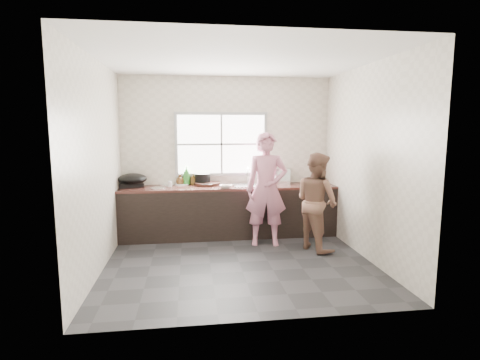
{
  "coord_description": "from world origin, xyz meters",
  "views": [
    {
      "loc": [
        -0.65,
        -4.9,
        1.84
      ],
      "look_at": [
        0.1,
        0.65,
        1.05
      ],
      "focal_mm": 28.0,
      "sensor_mm": 36.0,
      "label": 1
    }
  ],
  "objects": [
    {
      "name": "dish_rack",
      "position": [
        0.93,
        1.49,
        0.99
      ],
      "size": [
        0.4,
        0.33,
        0.26
      ],
      "primitive_type": "cube",
      "rotation": [
        0.0,
        0.0,
        -0.25
      ],
      "color": "silver",
      "rests_on": "countertop"
    },
    {
      "name": "bowl_crabs",
      "position": [
        0.64,
        1.17,
        0.89
      ],
      "size": [
        0.24,
        0.24,
        0.07
      ],
      "primitive_type": "imported",
      "rotation": [
        0.0,
        0.0,
        0.13
      ],
      "color": "silver",
      "rests_on": "countertop"
    },
    {
      "name": "burner",
      "position": [
        -1.65,
        1.49,
        0.89
      ],
      "size": [
        0.5,
        0.5,
        0.06
      ],
      "primitive_type": "cube",
      "rotation": [
        0.0,
        0.0,
        0.3
      ],
      "color": "black",
      "rests_on": "countertop"
    },
    {
      "name": "person_side",
      "position": [
        1.23,
        0.41,
        0.74
      ],
      "size": [
        0.79,
        0.88,
        1.47
      ],
      "primitive_type": "imported",
      "rotation": [
        0.0,
        0.0,
        1.97
      ],
      "color": "brown",
      "rests_on": "floor"
    },
    {
      "name": "glass_jar",
      "position": [
        -0.98,
        1.34,
        0.91
      ],
      "size": [
        0.07,
        0.07,
        0.1
      ],
      "primitive_type": "cylinder",
      "rotation": [
        0.0,
        0.0,
        0.09
      ],
      "color": "silver",
      "rests_on": "countertop"
    },
    {
      "name": "cleaver",
      "position": [
        -0.37,
        1.26,
        0.9
      ],
      "size": [
        0.18,
        0.1,
        0.01
      ],
      "primitive_type": "cube",
      "rotation": [
        0.0,
        0.0,
        -0.08
      ],
      "color": "silver",
      "rests_on": "cutting_board"
    },
    {
      "name": "bottle_brown_short",
      "position": [
        -0.82,
        1.52,
        0.95
      ],
      "size": [
        0.16,
        0.16,
        0.17
      ],
      "primitive_type": "imported",
      "rotation": [
        0.0,
        0.0,
        -0.2
      ],
      "color": "#422910",
      "rests_on": "countertop"
    },
    {
      "name": "bowl_held",
      "position": [
        0.56,
        1.28,
        0.89
      ],
      "size": [
        0.21,
        0.21,
        0.06
      ],
      "primitive_type": "imported",
      "rotation": [
        0.0,
        0.0,
        -0.1
      ],
      "color": "silver",
      "rests_on": "countertop"
    },
    {
      "name": "black_pot",
      "position": [
        -0.44,
        1.51,
        0.95
      ],
      "size": [
        0.34,
        0.34,
        0.19
      ],
      "primitive_type": "cylinder",
      "rotation": [
        0.0,
        0.0,
        -0.37
      ],
      "color": "black",
      "rests_on": "countertop"
    },
    {
      "name": "faucet",
      "position": [
        0.35,
        1.49,
        1.01
      ],
      "size": [
        0.02,
        0.02,
        0.3
      ],
      "primitive_type": "cylinder",
      "color": "silver",
      "rests_on": "countertop"
    },
    {
      "name": "cutting_board",
      "position": [
        -0.36,
        1.46,
        0.88
      ],
      "size": [
        0.49,
        0.49,
        0.05
      ],
      "primitive_type": "cylinder",
      "rotation": [
        0.0,
        0.0,
        -0.1
      ],
      "color": "black",
      "rests_on": "countertop"
    },
    {
      "name": "sink",
      "position": [
        0.35,
        1.29,
        0.86
      ],
      "size": [
        0.55,
        0.45,
        0.02
      ],
      "primitive_type": "cube",
      "color": "silver",
      "rests_on": "countertop"
    },
    {
      "name": "window_glazing",
      "position": [
        -0.1,
        1.57,
        1.55
      ],
      "size": [
        1.5,
        0.01,
        1.0
      ],
      "primitive_type": "cube",
      "color": "white",
      "rests_on": "window_frame"
    },
    {
      "name": "ceiling",
      "position": [
        0.0,
        0.0,
        2.71
      ],
      "size": [
        3.6,
        3.2,
        0.01
      ],
      "primitive_type": "cube",
      "color": "silver",
      "rests_on": "wall_back"
    },
    {
      "name": "window_frame",
      "position": [
        -0.1,
        1.59,
        1.55
      ],
      "size": [
        1.6,
        0.05,
        1.1
      ],
      "primitive_type": "cube",
      "color": "#9EA0A5",
      "rests_on": "wall_back"
    },
    {
      "name": "plate_food",
      "position": [
        -0.79,
        1.49,
        0.87
      ],
      "size": [
        0.29,
        0.29,
        0.02
      ],
      "primitive_type": "cylinder",
      "rotation": [
        0.0,
        0.0,
        0.35
      ],
      "color": "silver",
      "rests_on": "countertop"
    },
    {
      "name": "bowl_mince",
      "position": [
        -0.07,
        1.08,
        0.89
      ],
      "size": [
        0.25,
        0.25,
        0.05
      ],
      "primitive_type": "imported",
      "rotation": [
        0.0,
        0.0,
        -0.21
      ],
      "color": "white",
      "rests_on": "countertop"
    },
    {
      "name": "pot_lid_right",
      "position": [
        -1.04,
        1.52,
        0.87
      ],
      "size": [
        0.29,
        0.29,
        0.01
      ],
      "primitive_type": "cylinder",
      "rotation": [
        0.0,
        0.0,
        0.2
      ],
      "color": "silver",
      "rests_on": "countertop"
    },
    {
      "name": "wall_left",
      "position": [
        -1.8,
        0.0,
        1.35
      ],
      "size": [
        0.01,
        3.2,
        2.7
      ],
      "primitive_type": "cube",
      "color": "beige",
      "rests_on": "ground"
    },
    {
      "name": "pot_lid_left",
      "position": [
        -1.17,
        1.2,
        0.87
      ],
      "size": [
        0.29,
        0.29,
        0.01
      ],
      "primitive_type": "cylinder",
      "rotation": [
        0.0,
        0.0,
        0.24
      ],
      "color": "silver",
      "rests_on": "countertop"
    },
    {
      "name": "wall_back",
      "position": [
        0.0,
        1.6,
        1.35
      ],
      "size": [
        3.6,
        0.01,
        2.7
      ],
      "primitive_type": "cube",
      "color": "beige",
      "rests_on": "ground"
    },
    {
      "name": "floor",
      "position": [
        0.0,
        0.0,
        -0.01
      ],
      "size": [
        3.6,
        3.2,
        0.01
      ],
      "primitive_type": "cube",
      "color": "#2A2A2C",
      "rests_on": "ground"
    },
    {
      "name": "bottle_brown_tall",
      "position": [
        -0.6,
        1.52,
        0.95
      ],
      "size": [
        0.09,
        0.09,
        0.18
      ],
      "primitive_type": "imported",
      "rotation": [
        0.0,
        0.0,
        0.11
      ],
      "color": "#523814",
      "rests_on": "countertop"
    },
    {
      "name": "wall_front",
      "position": [
        0.0,
        -1.6,
        1.35
      ],
      "size": [
        3.6,
        0.01,
        2.7
      ],
      "primitive_type": "cube",
      "color": "beige",
      "rests_on": "ground"
    },
    {
      "name": "cabinet",
      "position": [
        0.0,
        1.29,
        0.41
      ],
      "size": [
        3.6,
        0.62,
        0.82
      ],
      "primitive_type": "cube",
      "color": "black",
      "rests_on": "floor"
    },
    {
      "name": "wok",
      "position": [
        -1.58,
        1.32,
        1.01
      ],
      "size": [
        0.51,
        0.51,
        0.18
      ],
      "primitive_type": "ellipsoid",
      "rotation": [
        0.0,
        0.0,
        0.1
      ],
      "color": "black",
      "rests_on": "burner"
    },
    {
      "name": "woman",
      "position": [
        0.53,
        0.74,
        0.83
      ],
      "size": [
        0.65,
        0.48,
        1.65
      ],
      "primitive_type": "imported",
      "rotation": [
        0.0,
        0.0,
        -0.14
      ],
      "color": "#CF7C97",
      "rests_on": "floor"
    },
    {
      "name": "countertop",
      "position": [
        0.0,
        1.29,
        0.84
      ],
      "size": [
        3.6,
        0.64,
        0.04
      ],
      "primitive_type": "cube",
      "color": "#3C1E18",
      "rests_on": "cabinet"
    },
    {
      "name": "wall_right",
      "position": [
        1.8,
        0.0,
        1.35
      ],
      "size": [
        0.01,
        3.2,
        2.7
      ],
      "primitive_type": "cube",
      "color": "beige",
      "rests_on": "ground"
    },
    {
      "name": "bottle_green",
      "position": [
        -0.71,
        1.52,
        1.02
      ],
      "size": [
        0.13,
        0.13,
        0.32
      ],
      "primitive_type": "imported",
      "rotation": [
        0.0,
        0.0,
        0.03
      ],
      "color": "#2B7E29",
      "rests_on": "countertop"
    }
  ]
}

